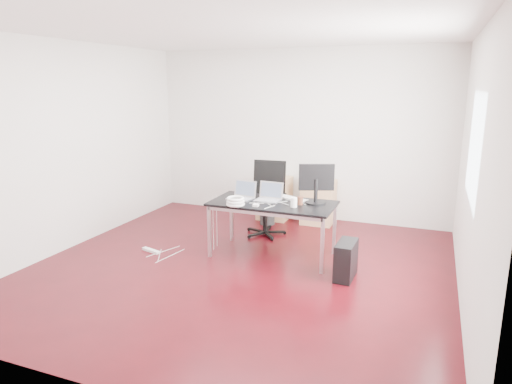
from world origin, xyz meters
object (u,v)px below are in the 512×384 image
(desk, at_px, (273,206))
(pc_tower, at_px, (346,260))
(filing_cabinet_left, at_px, (275,198))
(office_chair, at_px, (267,194))
(filing_cabinet_right, at_px, (319,202))

(desk, height_order, pc_tower, desk)
(filing_cabinet_left, height_order, pc_tower, filing_cabinet_left)
(office_chair, height_order, pc_tower, office_chair)
(filing_cabinet_right, distance_m, pc_tower, 2.21)
(pc_tower, bearing_deg, office_chair, 141.28)
(pc_tower, bearing_deg, filing_cabinet_right, 114.00)
(filing_cabinet_left, bearing_deg, office_chair, -79.34)
(office_chair, xyz_separation_m, filing_cabinet_left, (-0.15, 0.81, -0.26))
(desk, bearing_deg, pc_tower, -19.63)
(desk, relative_size, filing_cabinet_right, 2.29)
(desk, xyz_separation_m, pc_tower, (1.04, -0.37, -0.46))
(desk, distance_m, office_chair, 0.95)
(desk, height_order, filing_cabinet_left, desk)
(desk, relative_size, office_chair, 1.48)
(filing_cabinet_left, relative_size, filing_cabinet_right, 1.00)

